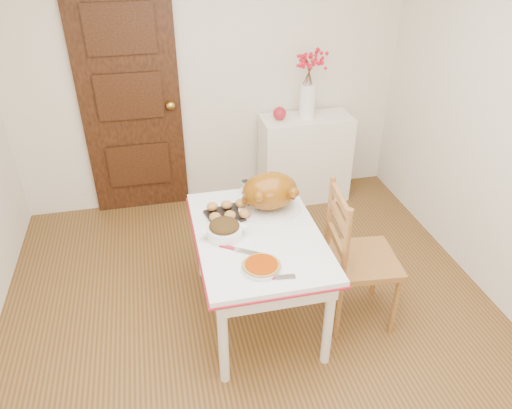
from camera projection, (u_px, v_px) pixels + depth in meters
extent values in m
cube|color=#4C2F11|center=(262.00, 344.00, 3.19)|extent=(3.50, 4.00, 0.00)
cube|color=beige|center=(209.00, 71.00, 4.18)|extent=(3.50, 0.00, 2.50)
cube|color=black|center=(131.00, 103.00, 4.14)|extent=(0.85, 0.06, 2.06)
cube|color=white|center=(305.00, 158.00, 4.60)|extent=(0.83, 0.37, 0.83)
sphere|color=maroon|center=(280.00, 113.00, 4.30)|extent=(0.12, 0.12, 0.12)
cylinder|color=#8C2B00|center=(261.00, 266.00, 2.74)|extent=(0.28, 0.28, 0.05)
cylinder|color=white|center=(246.00, 187.00, 3.46)|extent=(0.07, 0.07, 0.10)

